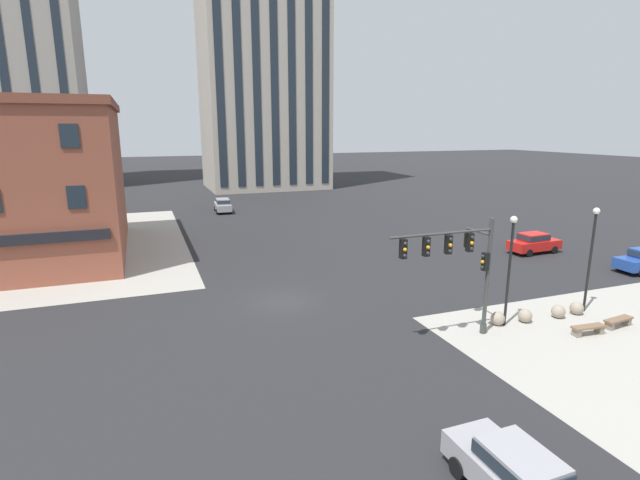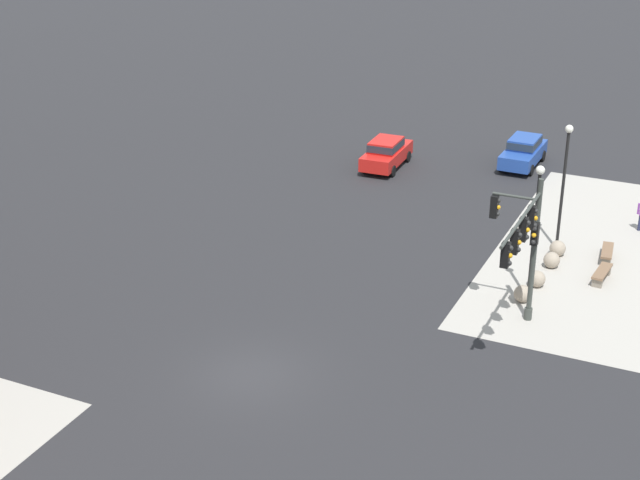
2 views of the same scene
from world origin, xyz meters
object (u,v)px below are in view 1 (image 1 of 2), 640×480
bollard_sphere_curb_c (558,311)px  bollard_sphere_curb_b (525,316)px  traffic_signal_main (463,258)px  bench_mid_block (618,321)px  street_lamp_mid_sidewalk (592,248)px  bench_near_signal (588,329)px  car_main_northbound_far (534,242)px  street_lamp_corner_near (510,259)px  car_main_southbound_far (517,474)px  bollard_sphere_curb_a (498,318)px  bollard_sphere_curb_d (577,308)px  car_main_southbound_near (223,205)px

bollard_sphere_curb_c → bollard_sphere_curb_b: bearing=175.9°
traffic_signal_main → bench_mid_block: traffic_signal_main is taller
bollard_sphere_curb_c → street_lamp_mid_sidewalk: size_ratio=0.12×
bollard_sphere_curb_b → bench_near_signal: 2.99m
bollard_sphere_curb_c → street_lamp_mid_sidewalk: (2.15, 0.23, 3.33)m
street_lamp_mid_sidewalk → car_main_northbound_far: size_ratio=1.34×
street_lamp_corner_near → car_main_southbound_far: street_lamp_corner_near is taller
bench_near_signal → bench_mid_block: 2.31m
bollard_sphere_curb_b → bollard_sphere_curb_c: (2.16, -0.15, 0.00)m
bollard_sphere_curb_a → bench_near_signal: bearing=-37.5°
street_lamp_corner_near → street_lamp_mid_sidewalk: 5.63m
bench_mid_block → bollard_sphere_curb_d: bearing=104.4°
traffic_signal_main → bench_mid_block: bearing=-13.4°
bench_mid_block → car_main_northbound_far: size_ratio=0.41×
bollard_sphere_curb_d → car_main_southbound_far: car_main_southbound_far is taller
car_main_southbound_far → street_lamp_corner_near: bearing=50.2°
bench_mid_block → street_lamp_mid_sidewalk: 4.09m
traffic_signal_main → street_lamp_corner_near: traffic_signal_main is taller
bollard_sphere_curb_a → bollard_sphere_curb_b: same height
car_main_southbound_near → car_main_southbound_far: 50.44m
street_lamp_corner_near → bench_near_signal: bearing=-38.2°
traffic_signal_main → bollard_sphere_curb_a: size_ratio=8.15×
traffic_signal_main → bollard_sphere_curb_c: 7.56m
bench_mid_block → car_main_northbound_far: 15.50m
bench_mid_block → car_main_southbound_near: 44.75m
bollard_sphere_curb_c → car_main_southbound_far: (-11.88, -9.87, 0.55)m
bollard_sphere_curb_b → bollard_sphere_curb_c: 2.16m
bollard_sphere_curb_a → car_main_southbound_far: 13.05m
bench_near_signal → street_lamp_mid_sidewalk: bearing=44.5°
car_main_northbound_far → traffic_signal_main: bearing=-144.0°
bollard_sphere_curb_c → street_lamp_corner_near: bearing=176.9°
bench_mid_block → street_lamp_corner_near: 6.74m
bollard_sphere_curb_d → car_main_southbound_far: (-13.25, -9.90, 0.55)m
bollard_sphere_curb_d → car_main_southbound_far: bearing=-143.2°
bollard_sphere_curb_a → bollard_sphere_curb_c: same height
bench_mid_block → street_lamp_mid_sidewalk: street_lamp_mid_sidewalk is taller
bench_near_signal → traffic_signal_main: bearing=160.5°
bollard_sphere_curb_d → street_lamp_mid_sidewalk: (0.77, 0.20, 3.33)m
street_lamp_mid_sidewalk → bollard_sphere_curb_a: bearing=178.8°
bollard_sphere_curb_d → bench_near_signal: size_ratio=0.40×
bench_mid_block → street_lamp_corner_near: bearing=157.2°
street_lamp_mid_sidewalk → bench_near_signal: bearing=-135.5°
bollard_sphere_curb_b → bench_mid_block: bollard_sphere_curb_b is taller
bollard_sphere_curb_c → street_lamp_mid_sidewalk: street_lamp_mid_sidewalk is taller
bollard_sphere_curb_a → street_lamp_mid_sidewalk: size_ratio=0.12×
bollard_sphere_curb_c → street_lamp_corner_near: size_ratio=0.12×
bench_mid_block → car_main_northbound_far: bearing=61.5°
traffic_signal_main → bench_near_signal: size_ratio=3.25×
bench_near_signal → car_main_northbound_far: bearing=54.8°
street_lamp_corner_near → street_lamp_mid_sidewalk: street_lamp_mid_sidewalk is taller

